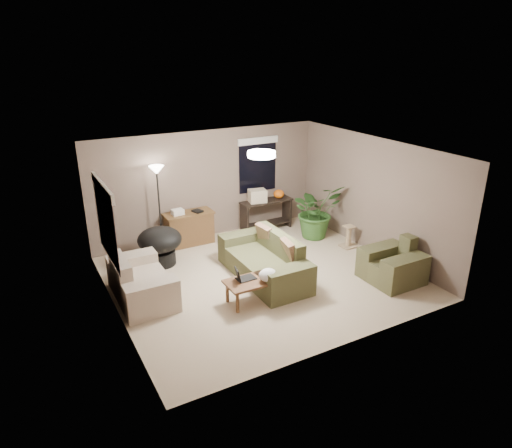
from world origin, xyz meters
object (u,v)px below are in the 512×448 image
desk (189,228)px  console_table (266,212)px  cat_scratching_post (348,238)px  houseplant (316,216)px  coffee_table (254,283)px  main_sofa (265,263)px  floor_lamp (157,180)px  loveseat (140,283)px  papasan_chair (160,243)px  armchair (393,266)px

desk → console_table: 1.98m
cat_scratching_post → houseplant: bearing=109.2°
coffee_table → console_table: 3.44m
main_sofa → desk: bearing=107.8°
desk → floor_lamp: floor_lamp is taller
coffee_table → houseplant: (2.69, 1.91, 0.14)m
floor_lamp → loveseat: bearing=-118.3°
loveseat → papasan_chair: loveseat is taller
desk → houseplant: houseplant is taller
main_sofa → loveseat: size_ratio=1.37×
loveseat → armchair: 4.73m
loveseat → cat_scratching_post: size_ratio=3.20×
loveseat → armchair: size_ratio=1.60×
desk → console_table: same height
armchair → cat_scratching_post: bearing=80.3°
coffee_table → papasan_chair: (-0.97, 2.23, 0.11)m
main_sofa → cat_scratching_post: (2.35, 0.34, -0.08)m
main_sofa → loveseat: same height
floor_lamp → main_sofa: bearing=-57.9°
cat_scratching_post → desk: bearing=148.4°
papasan_chair → houseplant: 3.68m
console_table → cat_scratching_post: 2.12m
desk → houseplant: 2.95m
main_sofa → papasan_chair: 2.23m
desk → cat_scratching_post: desk is taller
coffee_table → cat_scratching_post: size_ratio=2.00×
main_sofa → houseplant: size_ratio=1.71×
loveseat → coffee_table: bearing=-31.6°
desk → main_sofa: bearing=-72.2°
coffee_table → console_table: bearing=56.4°
loveseat → cat_scratching_post: (4.71, -0.00, -0.08)m
houseplant → console_table: bearing=129.5°
main_sofa → cat_scratching_post: main_sofa is taller
desk → floor_lamp: 1.39m
console_table → cat_scratching_post: bearing=-59.1°
coffee_table → papasan_chair: 2.43m
coffee_table → papasan_chair: bearing=113.6°
console_table → houseplant: size_ratio=1.01×
main_sofa → console_table: (1.26, 2.16, 0.14)m
armchair → papasan_chair: size_ratio=1.01×
main_sofa → cat_scratching_post: bearing=8.4°
loveseat → armchair: same height
coffee_table → loveseat: bearing=148.4°
houseplant → cat_scratching_post: houseplant is taller
papasan_chair → main_sofa: bearing=-43.2°
main_sofa → console_table: bearing=59.7°
console_table → floor_lamp: size_ratio=0.68×
main_sofa → desk: (-0.71, 2.23, 0.08)m
desk → cat_scratching_post: bearing=-31.6°
papasan_chair → cat_scratching_post: size_ratio=1.97×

